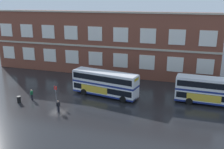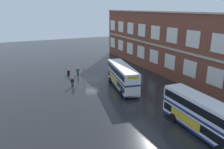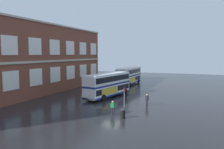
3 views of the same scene
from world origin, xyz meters
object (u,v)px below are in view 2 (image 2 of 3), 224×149
second_passenger (78,71)px  station_litter_bin (68,72)px  waiting_passenger (72,82)px  double_decker_middle (202,115)px  bus_stand_flag (84,73)px  double_decker_near (122,76)px

second_passenger → station_litter_bin: size_ratio=1.65×
waiting_passenger → second_passenger: (-6.25, 2.78, 0.00)m
double_decker_middle → waiting_passenger: 22.89m
double_decker_middle → second_passenger: (-27.07, -6.65, -1.22)m
double_decker_middle → bus_stand_flag: 23.70m
waiting_passenger → station_litter_bin: 7.47m
bus_stand_flag → station_litter_bin: bus_stand_flag is taller
double_decker_middle → waiting_passenger: bearing=-155.7°
double_decker_near → waiting_passenger: 9.01m
second_passenger → waiting_passenger: bearing=-24.0°
second_passenger → bus_stand_flag: size_ratio=0.63×
waiting_passenger → station_litter_bin: size_ratio=1.65×
second_passenger → double_decker_middle: bearing=13.8°
bus_stand_flag → station_litter_bin: (-5.47, -1.70, -1.12)m
double_decker_middle → waiting_passenger: (-20.83, -9.43, -1.22)m
second_passenger → station_litter_bin: bearing=-123.8°
waiting_passenger → second_passenger: same height
double_decker_near → double_decker_middle: bearing=5.4°
double_decker_middle → station_litter_bin: 29.47m
double_decker_near → double_decker_middle: same height
double_decker_near → bus_stand_flag: double_decker_near is taller
double_decker_near → second_passenger: double_decker_near is taller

